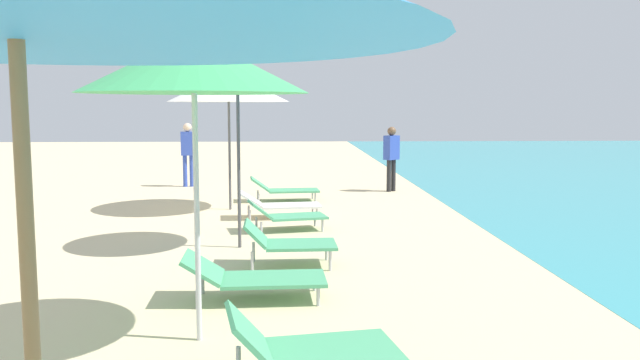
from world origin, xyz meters
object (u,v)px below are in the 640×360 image
(lounger_fourth_inland, at_px, (288,242))
(umbrella_fourth, at_px, (237,78))
(umbrella_farthest, at_px, (229,87))
(lounger_farthest_inland, at_px, (279,204))
(lounger_farthest_shoreside, at_px, (284,189))
(lounger_fourth_shoreside, at_px, (286,215))
(lounger_third_shoreside, at_px, (253,276))
(umbrella_third, at_px, (194,64))
(person_walking_near, at_px, (391,153))
(person_walking_far, at_px, (188,148))
(lounger_third_inland, at_px, (308,347))

(lounger_fourth_inland, bearing_deg, umbrella_fourth, 120.02)
(umbrella_farthest, bearing_deg, lounger_farthest_inland, -45.55)
(umbrella_fourth, height_order, lounger_farthest_shoreside, umbrella_fourth)
(lounger_fourth_shoreside, bearing_deg, lounger_farthest_shoreside, 79.19)
(lounger_third_shoreside, bearing_deg, umbrella_third, -111.07)
(person_walking_near, bearing_deg, lounger_fourth_inland, 121.82)
(umbrella_third, distance_m, person_walking_near, 10.75)
(umbrella_third, xyz_separation_m, umbrella_fourth, (0.06, 3.87, 0.05))
(person_walking_far, bearing_deg, umbrella_third, 179.09)
(umbrella_fourth, distance_m, lounger_fourth_inland, 2.58)
(lounger_farthest_shoreside, distance_m, lounger_farthest_inland, 2.16)
(lounger_fourth_inland, bearing_deg, lounger_fourth_shoreside, 89.24)
(umbrella_fourth, bearing_deg, lounger_third_inland, -79.71)
(umbrella_fourth, relative_size, lounger_farthest_shoreside, 1.78)
(umbrella_third, distance_m, lounger_fourth_inland, 3.53)
(umbrella_third, height_order, lounger_fourth_inland, umbrella_third)
(lounger_fourth_inland, bearing_deg, person_walking_far, 105.41)
(umbrella_third, height_order, person_walking_far, umbrella_third)
(lounger_third_inland, bearing_deg, umbrella_fourth, 90.36)
(lounger_fourth_shoreside, distance_m, umbrella_farthest, 3.39)
(person_walking_near, bearing_deg, umbrella_fourth, 113.17)
(lounger_fourth_shoreside, bearing_deg, umbrella_third, -110.46)
(umbrella_third, height_order, lounger_third_shoreside, umbrella_third)
(lounger_third_shoreside, distance_m, person_walking_near, 9.40)
(lounger_third_shoreside, xyz_separation_m, umbrella_farthest, (-0.83, 6.25, 2.21))
(lounger_third_shoreside, xyz_separation_m, lounger_fourth_shoreside, (0.33, 3.95, 0.00))
(umbrella_farthest, xyz_separation_m, person_walking_near, (3.70, 2.66, -1.51))
(lounger_third_inland, height_order, lounger_farthest_inland, lounger_third_inland)
(person_walking_near, bearing_deg, lounger_third_shoreside, 122.58)
(lounger_fourth_inland, bearing_deg, person_walking_near, 69.74)
(lounger_third_shoreside, xyz_separation_m, lounger_fourth_inland, (0.37, 1.49, 0.06))
(lounger_third_shoreside, xyz_separation_m, umbrella_fourth, (-0.35, 2.66, 2.25))
(lounger_farthest_inland, bearing_deg, lounger_third_shoreside, -98.28)
(lounger_third_inland, height_order, umbrella_fourth, umbrella_fourth)
(lounger_third_shoreside, xyz_separation_m, person_walking_far, (-2.27, 10.10, 0.74))
(lounger_farthest_inland, xyz_separation_m, person_walking_far, (-2.45, 4.88, 0.74))
(umbrella_third, bearing_deg, person_walking_near, 72.02)
(lounger_third_shoreside, height_order, lounger_farthest_shoreside, lounger_farthest_shoreside)
(lounger_third_inland, bearing_deg, lounger_farthest_inland, 82.81)
(person_walking_near, xyz_separation_m, person_walking_far, (-5.15, 1.18, 0.04))
(umbrella_farthest, height_order, person_walking_near, umbrella_farthest)
(lounger_fourth_shoreside, relative_size, person_walking_near, 0.87)
(lounger_third_inland, distance_m, lounger_fourth_inland, 3.78)
(umbrella_fourth, height_order, lounger_fourth_shoreside, umbrella_fourth)
(person_walking_far, bearing_deg, person_walking_near, -113.19)
(lounger_fourth_shoreside, relative_size, umbrella_farthest, 0.49)
(lounger_third_inland, distance_m, umbrella_fourth, 5.48)
(lounger_third_inland, distance_m, lounger_farthest_shoreside, 9.67)
(lounger_fourth_shoreside, height_order, person_walking_far, person_walking_far)
(umbrella_fourth, bearing_deg, lounger_fourth_shoreside, 62.11)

